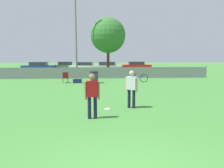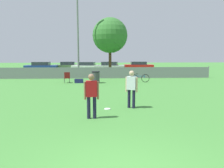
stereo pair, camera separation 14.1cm
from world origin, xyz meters
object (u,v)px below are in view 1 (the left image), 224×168
player_receiver_white (132,86)px  parked_car_silver (108,67)px  tree_near_pole (108,35)px  bicycle_sideline (138,78)px  parked_car_blue (39,67)px  parked_car_olive (65,66)px  player_thrower_red (92,93)px  folding_chair_sideline (65,77)px  frisbee_disc (107,109)px  trash_bin (94,77)px  light_pole (76,20)px  parked_car_white (85,67)px  gear_bag_sideline (77,81)px  parked_car_red (136,66)px

player_receiver_white → parked_car_silver: size_ratio=0.38×
tree_near_pole → player_receiver_white: size_ratio=3.87×
bicycle_sideline → parked_car_blue: size_ratio=0.38×
parked_car_silver → parked_car_blue: bearing=-175.6°
player_receiver_white → parked_car_olive: (-6.31, 23.97, -0.33)m
player_thrower_red → folding_chair_sideline: size_ratio=1.83×
frisbee_disc → parked_car_blue: size_ratio=0.06×
trash_bin → bicycle_sideline: bearing=4.2°
light_pole → parked_car_olive: light_pole is taller
folding_chair_sideline → bicycle_sideline: 6.13m
bicycle_sideline → parked_car_white: size_ratio=0.39×
bicycle_sideline → parked_car_olive: parked_car_olive is taller
player_receiver_white → parked_car_blue: 24.38m
player_thrower_red → player_receiver_white: bearing=38.7°
tree_near_pole → bicycle_sideline: bearing=-71.2°
light_pole → bicycle_sideline: bearing=-42.1°
player_thrower_red → parked_car_white: size_ratio=0.38×
player_receiver_white → parked_car_white: size_ratio=0.38×
light_pole → parked_car_silver: light_pole is taller
tree_near_pole → gear_bag_sideline: tree_near_pole is taller
tree_near_pole → parked_car_white: bearing=115.4°
tree_near_pole → parked_car_red: 10.43m
player_receiver_white → frisbee_disc: bearing=-145.4°
frisbee_disc → parked_car_white: parked_car_white is taller
light_pole → frisbee_disc: light_pole is taller
light_pole → player_receiver_white: light_pole is taller
player_thrower_red → folding_chair_sideline: bearing=100.3°
frisbee_disc → parked_car_silver: bearing=87.3°
gear_bag_sideline → parked_car_white: 13.09m
gear_bag_sideline → trash_bin: bearing=-5.3°
light_pole → parked_car_silver: (3.64, 7.03, -5.23)m
folding_chair_sideline → gear_bag_sideline: bearing=163.9°
player_thrower_red → parked_car_white: player_thrower_red is taller
player_receiver_white → trash_bin: bearing=127.1°
light_pole → parked_car_olive: (-2.60, 9.89, -5.27)m
frisbee_disc → parked_car_white: size_ratio=0.06×
player_thrower_red → parked_car_silver: (1.63, 22.63, -0.29)m
bicycle_sideline → parked_car_red: parked_car_red is taller
parked_car_blue → parked_car_red: size_ratio=1.00×
player_thrower_red → gear_bag_sideline: 10.46m
tree_near_pole → trash_bin: tree_near_pole is taller
player_receiver_white → parked_car_blue: bearing=139.4°
gear_bag_sideline → parked_car_red: 16.99m
player_thrower_red → parked_car_blue: size_ratio=0.37×
bicycle_sideline → parked_car_silver: 12.33m
frisbee_disc → bicycle_sideline: bearing=71.6°
tree_near_pole → player_receiver_white: tree_near_pole is taller
trash_bin → parked_car_white: parked_car_white is taller
parked_car_white → parked_car_red: bearing=23.4°
folding_chair_sideline → bicycle_sideline: size_ratio=0.53×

